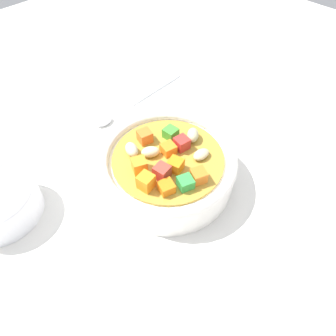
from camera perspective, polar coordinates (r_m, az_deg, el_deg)
The scene contains 3 objects.
ground_plane at distance 43.42cm, azimuth 0.00°, elevation -3.01°, with size 140.00×140.00×2.00cm, color silver.
soup_bowl_main at distance 40.34cm, azimuth -0.01°, elevation 0.28°, with size 17.98×17.98×6.65cm.
spoon at distance 54.48cm, azimuth -6.53°, elevation 12.15°, with size 2.16×20.14×1.05cm.
Camera 1 is at (18.30, -18.46, 33.78)cm, focal length 32.31 mm.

